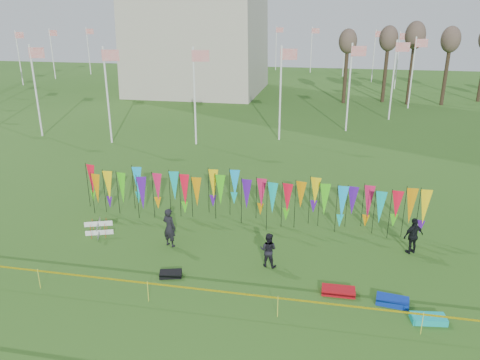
% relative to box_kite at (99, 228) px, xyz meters
% --- Properties ---
extents(ground, '(160.00, 160.00, 0.00)m').
position_rel_box_kite_xyz_m(ground, '(6.71, -3.46, -0.39)').
color(ground, '#2A5618').
rests_on(ground, ground).
extents(flagpole_ring, '(57.40, 56.16, 8.00)m').
position_rel_box_kite_xyz_m(flagpole_ring, '(-7.29, 44.54, 3.61)').
color(flagpole_ring, silver).
rests_on(flagpole_ring, ground).
extents(banner_row, '(18.64, 0.64, 2.48)m').
position_rel_box_kite_xyz_m(banner_row, '(6.99, 3.04, 1.21)').
color(banner_row, black).
rests_on(banner_row, ground).
extents(caution_tape_near, '(26.00, 0.02, 0.90)m').
position_rel_box_kite_xyz_m(caution_tape_near, '(6.49, -4.92, 0.39)').
color(caution_tape_near, '#FFE605').
rests_on(caution_tape_near, ground).
extents(box_kite, '(0.70, 0.70, 0.78)m').
position_rel_box_kite_xyz_m(box_kite, '(0.00, 0.00, 0.00)').
color(box_kite, red).
rests_on(box_kite, ground).
extents(person_left, '(0.84, 0.73, 1.93)m').
position_rel_box_kite_xyz_m(person_left, '(3.88, -0.36, 0.58)').
color(person_left, black).
rests_on(person_left, ground).
extents(person_mid, '(0.83, 0.59, 1.59)m').
position_rel_box_kite_xyz_m(person_mid, '(8.77, -1.32, 0.40)').
color(person_mid, black).
rests_on(person_mid, ground).
extents(person_right, '(1.19, 1.04, 1.77)m').
position_rel_box_kite_xyz_m(person_right, '(15.19, 1.16, 0.50)').
color(person_right, black).
rests_on(person_right, ground).
extents(kite_bag_blue, '(1.28, 0.79, 0.25)m').
position_rel_box_kite_xyz_m(kite_bag_blue, '(13.89, -3.23, -0.26)').
color(kite_bag_blue, '#0A2DB0').
rests_on(kite_bag_blue, ground).
extents(kite_bag_red, '(1.33, 0.62, 0.24)m').
position_rel_box_kite_xyz_m(kite_bag_red, '(11.84, -2.93, -0.27)').
color(kite_bag_red, '#B90C16').
rests_on(kite_bag_red, ground).
extents(kite_bag_black, '(1.05, 0.77, 0.22)m').
position_rel_box_kite_xyz_m(kite_bag_black, '(4.82, -3.00, -0.28)').
color(kite_bag_black, black).
rests_on(kite_bag_black, ground).
extents(kite_bag_teal, '(1.30, 0.75, 0.24)m').
position_rel_box_kite_xyz_m(kite_bag_teal, '(15.07, -4.12, -0.27)').
color(kite_bag_teal, '#0DBCBC').
rests_on(kite_bag_teal, ground).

